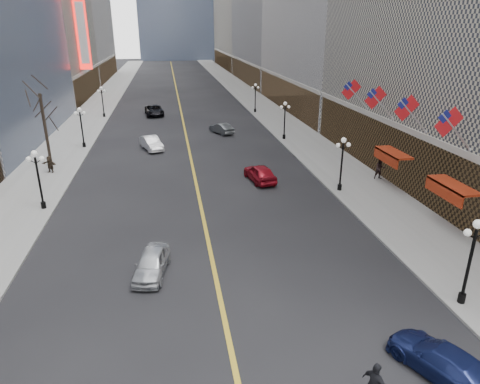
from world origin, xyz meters
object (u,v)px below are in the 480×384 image
object	(u,v)px
streetlamp_east_0	(471,254)
streetlamp_west_2	(81,123)
streetlamp_east_3	(255,95)
car_sb_near	(442,361)
streetlamp_west_3	(102,99)
car_nb_mid	(151,143)
car_nb_far	(154,110)
car_sb_far	(222,128)
car_sb_mid	(260,173)
streetlamp_east_1	(342,159)
car_nb_near	(152,263)
streetlamp_west_1	(38,174)
streetlamp_east_2	(285,116)

from	to	relation	value
streetlamp_east_0	streetlamp_west_2	world-z (taller)	same
streetlamp_east_3	car_sb_near	distance (m)	56.17
streetlamp_east_0	streetlamp_west_3	world-z (taller)	same
streetlamp_east_3	streetlamp_west_2	bearing A→B (deg)	-142.67
car_nb_mid	car_nb_far	world-z (taller)	car_nb_far
car_sb_far	car_sb_mid	bearing A→B (deg)	68.96
streetlamp_east_1	streetlamp_west_2	xyz separation A→B (m)	(-23.60, 18.00, 0.00)
car_nb_far	car_nb_near	bearing A→B (deg)	-96.01
streetlamp_west_1	streetlamp_west_2	xyz separation A→B (m)	(0.00, 18.00, 0.00)
streetlamp_east_1	streetlamp_west_1	xyz separation A→B (m)	(-23.60, 0.00, 0.00)
streetlamp_west_1	car_nb_mid	distance (m)	18.02
car_nb_far	streetlamp_west_1	bearing A→B (deg)	-108.64
car_nb_far	car_sb_far	bearing A→B (deg)	-64.44
streetlamp_east_1	car_sb_mid	world-z (taller)	streetlamp_east_1
streetlamp_west_1	streetlamp_west_2	distance (m)	18.00
streetlamp_east_3	car_sb_near	xyz separation A→B (m)	(-3.75, -56.00, -2.25)
streetlamp_west_3	car_nb_mid	world-z (taller)	streetlamp_west_3
car_nb_far	car_sb_near	world-z (taller)	car_nb_far
streetlamp_east_0	car_nb_far	world-z (taller)	streetlamp_east_0
streetlamp_west_1	car_sb_near	size ratio (longest dim) A/B	1.00
streetlamp_east_2	streetlamp_west_2	distance (m)	23.60
car_sb_mid	streetlamp_west_1	bearing A→B (deg)	2.16
car_nb_far	car_sb_far	size ratio (longest dim) A/B	1.37
streetlamp_west_1	car_nb_far	distance (m)	37.38
streetlamp_east_0	car_sb_mid	size ratio (longest dim) A/B	1.00
streetlamp_west_2	car_sb_mid	size ratio (longest dim) A/B	1.00
streetlamp_east_0	car_nb_near	size ratio (longest dim) A/B	1.11
streetlamp_west_2	streetlamp_west_3	size ratio (longest dim) A/B	1.00
car_nb_mid	car_sb_mid	bearing A→B (deg)	-70.28
car_nb_near	car_sb_near	xyz separation A→B (m)	(11.52, -9.46, -0.04)
streetlamp_east_1	car_nb_mid	world-z (taller)	streetlamp_east_1
streetlamp_east_2	car_nb_mid	world-z (taller)	streetlamp_east_2
streetlamp_west_3	streetlamp_east_2	bearing A→B (deg)	-37.33
streetlamp_east_2	streetlamp_west_3	world-z (taller)	same
streetlamp_east_2	streetlamp_west_2	size ratio (longest dim) A/B	1.00
car_sb_near	car_sb_far	distance (m)	42.75
car_sb_near	streetlamp_west_1	bearing A→B (deg)	-68.93
car_nb_mid	streetlamp_east_2	bearing A→B (deg)	-12.05
streetlamp_east_0	car_nb_near	world-z (taller)	streetlamp_east_0
streetlamp_east_2	car_nb_mid	distance (m)	16.20
streetlamp_east_3	car_sb_mid	world-z (taller)	streetlamp_east_3
streetlamp_east_0	car_sb_mid	bearing A→B (deg)	107.17
streetlamp_west_2	car_nb_near	xyz separation A→B (m)	(8.33, -28.54, -2.21)
streetlamp_west_2	streetlamp_west_3	world-z (taller)	same
streetlamp_east_0	streetlamp_east_3	distance (m)	52.00
streetlamp_east_3	car_nb_near	size ratio (longest dim) A/B	1.11
car_nb_mid	car_sb_far	xyz separation A→B (m)	(8.79, 6.45, -0.06)
streetlamp_east_0	streetlamp_east_1	xyz separation A→B (m)	(0.00, 16.00, 0.00)
car_nb_far	car_sb_far	xyz separation A→B (m)	(8.87, -13.93, -0.11)
car_nb_near	car_nb_mid	xyz separation A→B (m)	(-0.68, 26.71, 0.05)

